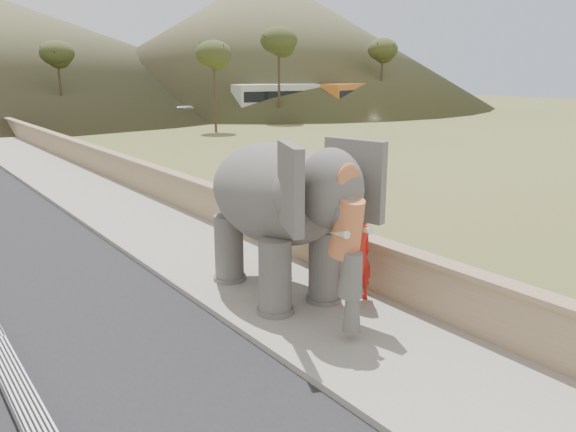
% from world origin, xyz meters
% --- Properties ---
extents(ground, '(160.00, 160.00, 0.00)m').
position_xyz_m(ground, '(0.00, 0.00, 0.00)').
color(ground, olive).
rests_on(ground, ground).
extents(walkway, '(3.00, 120.00, 0.15)m').
position_xyz_m(walkway, '(0.00, 10.00, 0.07)').
color(walkway, '#9E9687').
rests_on(walkway, ground).
extents(parapet, '(0.30, 120.00, 1.10)m').
position_xyz_m(parapet, '(1.65, 10.00, 0.55)').
color(parapet, tan).
rests_on(parapet, ground).
extents(cow, '(1.46, 1.44, 1.19)m').
position_xyz_m(cow, '(9.64, 7.50, 0.60)').
color(cow, brown).
rests_on(cow, ground).
extents(distant_car, '(4.39, 2.17, 1.44)m').
position_xyz_m(distant_car, '(16.24, 35.58, 0.72)').
color(distant_car, silver).
rests_on(distant_car, ground).
extents(bus_white, '(11.27, 4.43, 3.10)m').
position_xyz_m(bus_white, '(25.29, 32.33, 1.55)').
color(bus_white, silver).
rests_on(bus_white, ground).
extents(bus_orange, '(11.28, 4.89, 3.10)m').
position_xyz_m(bus_orange, '(32.72, 31.22, 1.55)').
color(bus_orange, orange).
rests_on(bus_orange, ground).
extents(hill_right, '(56.00, 56.00, 16.00)m').
position_xyz_m(hill_right, '(36.00, 52.00, 8.00)').
color(hill_right, brown).
rests_on(hill_right, ground).
extents(elephant_and_man, '(2.57, 4.51, 3.13)m').
position_xyz_m(elephant_and_man, '(0.02, -0.53, 1.70)').
color(elephant_and_man, slate).
rests_on(elephant_and_man, ground).
extents(trees, '(48.63, 40.45, 9.20)m').
position_xyz_m(trees, '(3.66, 27.90, 3.88)').
color(trees, '#473828').
rests_on(trees, ground).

